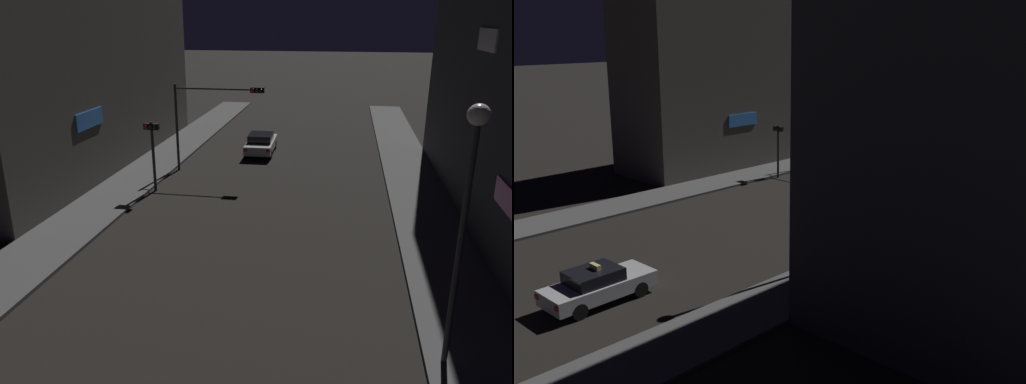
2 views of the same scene
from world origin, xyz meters
The scene contains 8 objects.
sidewalk_left centered at (-7.95, 27.64, 0.07)m, with size 3.11×59.27×0.15m, color #4C4C4C.
sidewalk_right centered at (7.95, 27.64, 0.07)m, with size 3.11×59.27×0.15m, color #4C4C4C.
building_facade_left centered at (-12.61, 31.73, 10.87)m, with size 6.30×24.41×21.74m.
taxi centered at (2.86, 7.12, 0.74)m, with size 1.88×4.48×1.62m.
far_car centered at (-1.77, 36.17, 0.73)m, with size 1.93×4.50×1.42m.
traffic_light_overhead centered at (-4.02, 31.23, 3.89)m, with size 5.45×0.42×5.30m.
traffic_light_left_kerb centered at (-6.15, 27.12, 2.73)m, with size 0.80×0.42×3.83m.
street_lamp_near_block centered at (6.91, 14.33, 5.02)m, with size 0.52×0.52×7.02m.
Camera 2 is at (23.05, -4.10, 10.53)m, focal length 42.54 mm.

